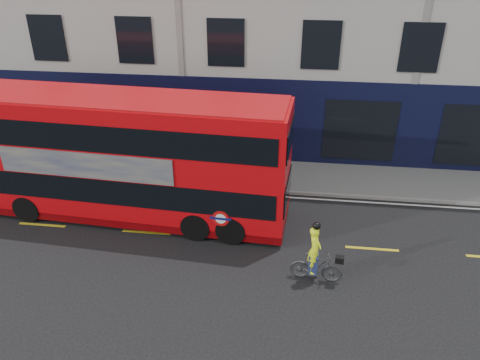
# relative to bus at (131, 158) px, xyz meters

# --- Properties ---
(ground) EXTENTS (120.00, 120.00, 0.00)m
(ground) POSITION_rel_bus_xyz_m (0.73, -2.70, -2.40)
(ground) COLOR black
(ground) RESTS_ON ground
(pavement) EXTENTS (60.00, 3.00, 0.12)m
(pavement) POSITION_rel_bus_xyz_m (0.73, 3.80, -2.34)
(pavement) COLOR slate
(pavement) RESTS_ON ground
(kerb) EXTENTS (60.00, 0.12, 0.13)m
(kerb) POSITION_rel_bus_xyz_m (0.73, 2.30, -2.33)
(kerb) COLOR gray
(kerb) RESTS_ON ground
(road_edge_line) EXTENTS (58.00, 0.10, 0.01)m
(road_edge_line) POSITION_rel_bus_xyz_m (0.73, 2.00, -2.39)
(road_edge_line) COLOR silver
(road_edge_line) RESTS_ON ground
(lane_dashes) EXTENTS (58.00, 0.12, 0.01)m
(lane_dashes) POSITION_rel_bus_xyz_m (0.73, -1.20, -2.39)
(lane_dashes) COLOR gold
(lane_dashes) RESTS_ON ground
(bus) EXTENTS (11.74, 3.35, 4.68)m
(bus) POSITION_rel_bus_xyz_m (0.00, 0.00, 0.00)
(bus) COLOR red
(bus) RESTS_ON ground
(cyclist) EXTENTS (1.65, 0.63, 2.10)m
(cyclist) POSITION_rel_bus_xyz_m (6.72, -3.05, -1.69)
(cyclist) COLOR #3E4143
(cyclist) RESTS_ON ground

